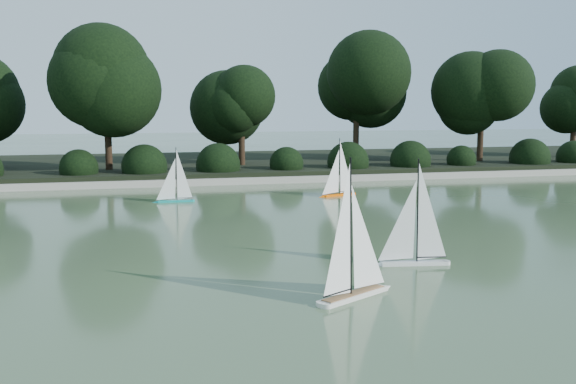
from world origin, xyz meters
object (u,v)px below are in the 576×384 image
Objects in this scene: sailboat_white_a at (408,247)px; sailboat_orange at (336,186)px; sailboat_white_b at (359,274)px; sailboat_teal at (172,193)px.

sailboat_white_a reaches higher than sailboat_orange.
sailboat_white_b is at bearing -105.38° from sailboat_orange.
sailboat_orange is (1.01, 6.58, -0.01)m from sailboat_white_a.
sailboat_teal is (-3.92, -0.07, -0.03)m from sailboat_orange.
sailboat_white_b is at bearing -133.04° from sailboat_white_a.
sailboat_white_a is at bearing -65.89° from sailboat_teal.
sailboat_white_a reaches higher than sailboat_teal.
sailboat_teal is (-2.91, 6.51, -0.04)m from sailboat_white_a.
sailboat_teal is at bearing -178.91° from sailboat_orange.
sailboat_white_a is 0.91× the size of sailboat_white_b.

